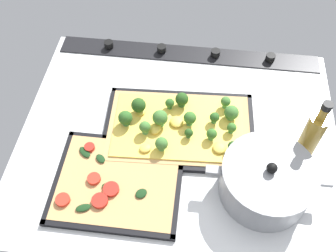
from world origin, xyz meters
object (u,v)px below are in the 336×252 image
Objects in this scene: cooking_pot at (266,181)px; oil_bottle at (311,137)px; veggie_pizza_back at (115,182)px; baking_tray_front at (179,129)px; baking_tray_back at (118,182)px; broccoli_pizza at (179,125)px.

oil_bottle is at bearing -132.32° from cooking_pot.
oil_bottle is at bearing -163.62° from veggie_pizza_back.
cooking_pot reaches higher than baking_tray_front.
veggie_pizza_back is (13.65, 17.55, 0.69)cm from baking_tray_front.
oil_bottle reaches higher than baking_tray_front.
baking_tray_front is at bearing -127.08° from baking_tray_back.
cooking_pot is (-21.40, 15.30, 4.51)cm from baking_tray_front.
oil_bottle reaches higher than baking_tray_back.
cooking_pot is at bearing -176.32° from veggie_pizza_back.
broccoli_pizza is 1.36× the size of cooking_pot.
oil_bottle is (-45.05, -13.24, 7.51)cm from veggie_pizza_back.
baking_tray_back is at bearing 53.71° from broccoli_pizza.
baking_tray_back is 1.09× the size of cooking_pot.
baking_tray_front is 22.25cm from veggie_pizza_back.
veggie_pizza_back reaches higher than baking_tray_back.
baking_tray_back is 0.91cm from veggie_pizza_back.
oil_bottle is (-44.49, -13.01, 8.20)cm from baking_tray_back.
veggie_pizza_back is (0.56, 0.23, 0.68)cm from baking_tray_back.
cooking_pot reaches higher than baking_tray_back.
baking_tray_back is (12.89, 17.56, -1.77)cm from broccoli_pizza.
oil_bottle reaches higher than cooking_pot.
baking_tray_front is 1.45× the size of veggie_pizza_back.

